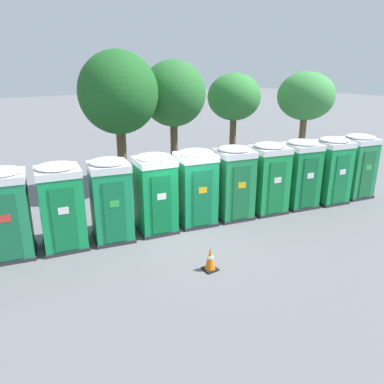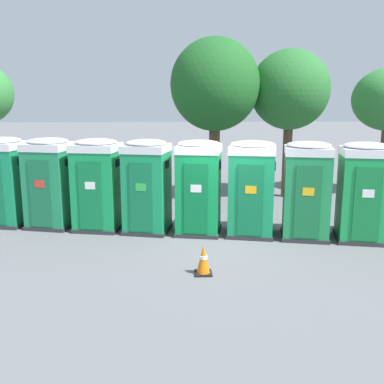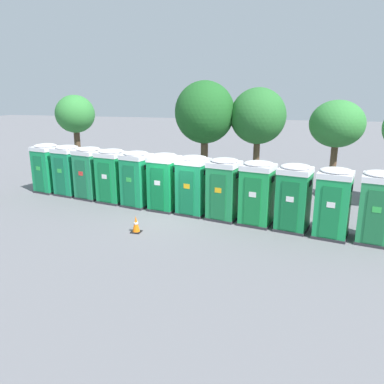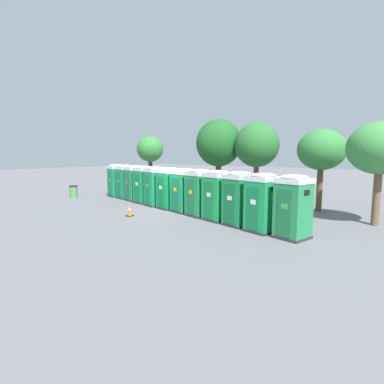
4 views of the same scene
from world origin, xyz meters
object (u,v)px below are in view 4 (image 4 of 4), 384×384
at_px(portapotty_5, 169,188).
at_px(portapotty_0, 117,180).
at_px(street_tree_3, 322,150).
at_px(portapotty_10, 262,202).
at_px(traffic_cone, 129,210).
at_px(portapotty_6, 183,190).
at_px(portapotty_9, 238,198).
at_px(street_tree_4, 380,149).
at_px(trash_can, 74,192).
at_px(portapotty_11, 293,206).
at_px(portapotty_1, 126,181).
at_px(street_tree_2, 219,144).
at_px(portapotty_3, 144,184).
at_px(portapotty_4, 155,186).
at_px(portapotty_2, 135,183).
at_px(portapotty_8, 217,195).
at_px(street_tree_1, 150,150).
at_px(street_tree_0, 257,145).
at_px(portapotty_7, 199,192).

bearing_deg(portapotty_5, portapotty_0, 169.23).
bearing_deg(street_tree_3, portapotty_0, -165.77).
relative_size(portapotty_10, traffic_cone, 3.97).
xyz_separation_m(portapotty_6, portapotty_9, (4.15, -0.86, 0.00)).
bearing_deg(street_tree_4, portapotty_5, -163.98).
height_order(portapotty_6, street_tree_4, street_tree_4).
relative_size(portapotty_9, trash_can, 2.71).
distance_m(portapotty_10, portapotty_11, 1.42).
bearing_deg(street_tree_4, portapotty_9, -140.50).
height_order(portapotty_1, street_tree_2, street_tree_2).
xyz_separation_m(portapotty_3, portapotty_4, (1.38, -0.29, 0.00)).
relative_size(portapotty_11, trash_can, 2.71).
bearing_deg(portapotty_0, portapotty_11, -10.82).
xyz_separation_m(portapotty_2, traffic_cone, (4.10, -3.79, -0.97)).
xyz_separation_m(portapotty_4, trash_can, (-7.36, -1.57, -0.81)).
height_order(portapotty_6, street_tree_3, street_tree_3).
relative_size(portapotty_2, portapotty_3, 1.00).
bearing_deg(portapotty_6, portapotty_4, 171.09).
distance_m(portapotty_3, portapotty_8, 7.07).
xyz_separation_m(portapotty_4, portapotty_10, (8.32, -1.65, -0.00)).
height_order(portapotty_8, street_tree_1, street_tree_1).
height_order(portapotty_3, traffic_cone, portapotty_3).
bearing_deg(street_tree_0, portapotty_0, -162.98).
xyz_separation_m(portapotty_1, portapotty_2, (1.38, -0.29, -0.00)).
xyz_separation_m(portapotty_8, street_tree_2, (-3.37, 4.99, 2.77)).
bearing_deg(portapotty_9, street_tree_4, 39.50).
bearing_deg(traffic_cone, trash_can, 169.41).
distance_m(portapotty_9, portapotty_11, 2.83).
bearing_deg(traffic_cone, street_tree_1, 131.74).
bearing_deg(portapotty_3, street_tree_1, 134.01).
distance_m(street_tree_2, street_tree_3, 6.66).
bearing_deg(portapotty_5, portapotty_3, 169.71).
xyz_separation_m(portapotty_3, street_tree_4, (13.30, 2.51, 2.29)).
distance_m(portapotty_0, street_tree_3, 14.96).
relative_size(portapotty_4, portapotty_10, 1.00).
distance_m(portapotty_4, portapotty_9, 7.07).
relative_size(portapotty_4, portapotty_9, 1.00).
distance_m(portapotty_1, trash_can, 4.12).
bearing_deg(portapotty_6, portapotty_11, -11.25).
relative_size(portapotty_8, street_tree_1, 0.51).
height_order(portapotty_3, street_tree_1, street_tree_1).
xyz_separation_m(portapotty_1, portapotty_5, (5.55, -1.09, -0.00)).
bearing_deg(portapotty_5, street_tree_4, 16.02).
bearing_deg(portapotty_11, portapotty_10, 173.10).
height_order(portapotty_8, portapotty_9, same).
distance_m(portapotty_2, portapotty_7, 7.07).
height_order(portapotty_3, street_tree_3, street_tree_3).
bearing_deg(portapotty_2, street_tree_4, 8.58).
height_order(portapotty_9, portapotty_11, same).
xyz_separation_m(street_tree_2, street_tree_3, (6.60, 0.77, -0.51)).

